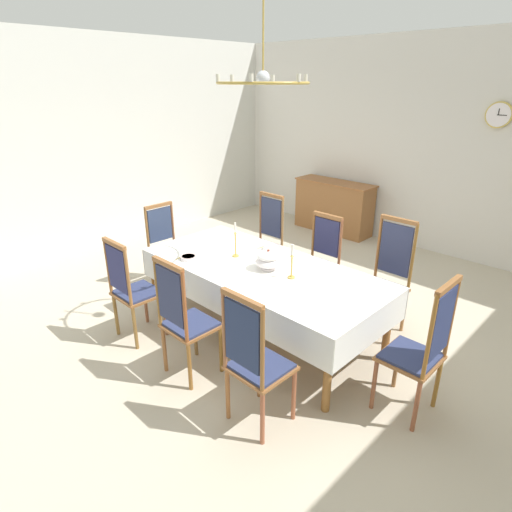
{
  "coord_description": "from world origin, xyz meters",
  "views": [
    {
      "loc": [
        2.74,
        -3.17,
        2.53
      ],
      "look_at": [
        -0.03,
        -0.34,
        0.91
      ],
      "focal_mm": 30.01,
      "sensor_mm": 36.0,
      "label": 1
    }
  ],
  "objects_px": {
    "chair_south_c": "(255,360)",
    "dining_table": "(262,273)",
    "sideboard": "(334,207)",
    "mounted_clock": "(499,115)",
    "soup_tureen": "(268,260)",
    "chair_south_b": "(184,318)",
    "candlestick_east": "(292,265)",
    "spoon_secondary": "(265,246)",
    "chair_north_a": "(265,238)",
    "chair_head_east": "(421,348)",
    "spoon_primary": "(183,255)",
    "bowl_near_right": "(272,248)",
    "chandelier": "(263,82)",
    "chair_north_b": "(319,259)",
    "bowl_near_left": "(188,257)",
    "chair_north_c": "(387,277)",
    "chair_head_west": "(167,245)",
    "candlestick_west": "(235,243)",
    "chair_south_a": "(132,288)"
  },
  "relations": [
    {
      "from": "chair_south_c",
      "to": "bowl_near_right",
      "type": "distance_m",
      "value": 1.82
    },
    {
      "from": "chair_north_a",
      "to": "spoon_secondary",
      "type": "distance_m",
      "value": 0.77
    },
    {
      "from": "dining_table",
      "to": "soup_tureen",
      "type": "xyz_separation_m",
      "value": [
        0.09,
        -0.0,
        0.18
      ]
    },
    {
      "from": "chair_head_east",
      "to": "candlestick_west",
      "type": "height_order",
      "value": "chair_head_east"
    },
    {
      "from": "chair_north_b",
      "to": "chair_south_c",
      "type": "distance_m",
      "value": 2.16
    },
    {
      "from": "chair_south_c",
      "to": "bowl_near_left",
      "type": "xyz_separation_m",
      "value": [
        -1.56,
        0.58,
        0.2
      ]
    },
    {
      "from": "chair_north_a",
      "to": "bowl_near_left",
      "type": "height_order",
      "value": "chair_north_a"
    },
    {
      "from": "candlestick_east",
      "to": "bowl_near_right",
      "type": "bearing_deg",
      "value": 146.79
    },
    {
      "from": "chair_south_b",
      "to": "chair_north_c",
      "type": "relative_size",
      "value": 0.94
    },
    {
      "from": "soup_tureen",
      "to": "candlestick_west",
      "type": "bearing_deg",
      "value": 180.0
    },
    {
      "from": "candlestick_east",
      "to": "bowl_near_left",
      "type": "distance_m",
      "value": 1.16
    },
    {
      "from": "chair_head_west",
      "to": "soup_tureen",
      "type": "xyz_separation_m",
      "value": [
        1.78,
        0.0,
        0.31
      ]
    },
    {
      "from": "spoon_primary",
      "to": "chair_north_a",
      "type": "bearing_deg",
      "value": 77.12
    },
    {
      "from": "soup_tureen",
      "to": "spoon_secondary",
      "type": "xyz_separation_m",
      "value": [
        -0.47,
        0.45,
        -0.1
      ]
    },
    {
      "from": "dining_table",
      "to": "chair_north_b",
      "type": "height_order",
      "value": "chair_north_b"
    },
    {
      "from": "chair_head_west",
      "to": "chandelier",
      "type": "xyz_separation_m",
      "value": [
        1.7,
        0.0,
        1.95
      ]
    },
    {
      "from": "chair_north_b",
      "to": "bowl_near_left",
      "type": "bearing_deg",
      "value": 63.78
    },
    {
      "from": "chair_south_c",
      "to": "dining_table",
      "type": "bearing_deg",
      "value": 131.36
    },
    {
      "from": "chair_south_c",
      "to": "candlestick_east",
      "type": "distance_m",
      "value": 1.15
    },
    {
      "from": "chair_north_a",
      "to": "spoon_primary",
      "type": "distance_m",
      "value": 1.39
    },
    {
      "from": "candlestick_west",
      "to": "chair_south_a",
      "type": "bearing_deg",
      "value": -116.99
    },
    {
      "from": "bowl_near_right",
      "to": "sideboard",
      "type": "bearing_deg",
      "value": 112.01
    },
    {
      "from": "chair_north_b",
      "to": "chandelier",
      "type": "distance_m",
      "value": 2.18
    },
    {
      "from": "chair_north_a",
      "to": "chair_north_b",
      "type": "relative_size",
      "value": 1.08
    },
    {
      "from": "chair_south_b",
      "to": "mounted_clock",
      "type": "relative_size",
      "value": 3.44
    },
    {
      "from": "dining_table",
      "to": "sideboard",
      "type": "distance_m",
      "value": 3.68
    },
    {
      "from": "bowl_near_left",
      "to": "chair_north_b",
      "type": "bearing_deg",
      "value": 63.78
    },
    {
      "from": "spoon_primary",
      "to": "sideboard",
      "type": "height_order",
      "value": "sideboard"
    },
    {
      "from": "bowl_near_right",
      "to": "chandelier",
      "type": "xyz_separation_m",
      "value": [
        0.25,
        -0.42,
        1.72
      ]
    },
    {
      "from": "chair_head_east",
      "to": "spoon_primary",
      "type": "bearing_deg",
      "value": 98.65
    },
    {
      "from": "spoon_primary",
      "to": "spoon_secondary",
      "type": "distance_m",
      "value": 0.93
    },
    {
      "from": "dining_table",
      "to": "chair_head_west",
      "type": "bearing_deg",
      "value": -180.0
    },
    {
      "from": "spoon_primary",
      "to": "chandelier",
      "type": "bearing_deg",
      "value": 8.9
    },
    {
      "from": "chair_south_b",
      "to": "spoon_secondary",
      "type": "height_order",
      "value": "chair_south_b"
    },
    {
      "from": "dining_table",
      "to": "chair_south_a",
      "type": "relative_size",
      "value": 2.32
    },
    {
      "from": "chair_north_a",
      "to": "candlestick_east",
      "type": "relative_size",
      "value": 3.45
    },
    {
      "from": "chair_north_c",
      "to": "bowl_near_right",
      "type": "xyz_separation_m",
      "value": [
        -1.12,
        -0.57,
        0.18
      ]
    },
    {
      "from": "chair_south_c",
      "to": "bowl_near_right",
      "type": "bearing_deg",
      "value": 128.55
    },
    {
      "from": "chair_north_b",
      "to": "chair_north_c",
      "type": "height_order",
      "value": "chair_north_c"
    },
    {
      "from": "sideboard",
      "to": "mounted_clock",
      "type": "xyz_separation_m",
      "value": [
        2.33,
        0.24,
        1.66
      ]
    },
    {
      "from": "dining_table",
      "to": "chair_head_east",
      "type": "bearing_deg",
      "value": -0.0
    },
    {
      "from": "spoon_primary",
      "to": "bowl_near_left",
      "type": "bearing_deg",
      "value": -28.17
    },
    {
      "from": "candlestick_east",
      "to": "chandelier",
      "type": "bearing_deg",
      "value": 180.0
    },
    {
      "from": "chair_north_c",
      "to": "spoon_secondary",
      "type": "height_order",
      "value": "chair_north_c"
    },
    {
      "from": "soup_tureen",
      "to": "chair_south_b",
      "type": "bearing_deg",
      "value": -94.94
    },
    {
      "from": "chair_north_b",
      "to": "spoon_secondary",
      "type": "height_order",
      "value": "chair_north_b"
    },
    {
      "from": "chair_south_a",
      "to": "chair_head_east",
      "type": "relative_size",
      "value": 0.92
    },
    {
      "from": "chair_south_a",
      "to": "chandelier",
      "type": "relative_size",
      "value": 1.36
    },
    {
      "from": "candlestick_east",
      "to": "spoon_secondary",
      "type": "relative_size",
      "value": 1.93
    },
    {
      "from": "chair_north_b",
      "to": "spoon_secondary",
      "type": "bearing_deg",
      "value": 54.79
    }
  ]
}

